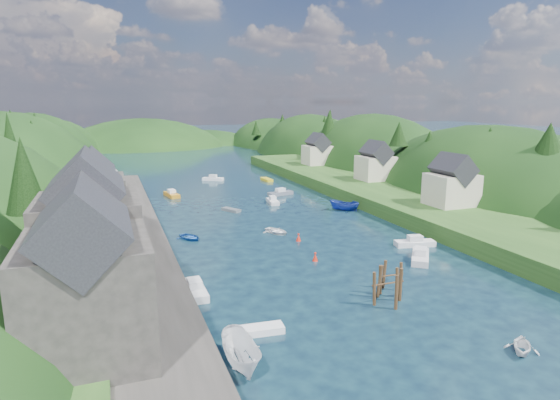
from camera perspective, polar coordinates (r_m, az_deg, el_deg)
name	(u,v)px	position (r m, az deg, el deg)	size (l,w,h in m)	color
ground	(241,198)	(92.54, -4.72, 0.20)	(600.00, 600.00, 0.00)	black
hillside_left	(11,227)	(117.36, -29.94, -2.89)	(44.00, 245.56, 52.00)	black
hillside_right	(372,196)	(134.48, 11.12, 0.46)	(36.00, 245.56, 48.00)	black
far_hills	(169,169)	(214.92, -13.33, 3.67)	(103.00, 68.00, 44.00)	black
hill_trees	(222,137)	(105.96, -7.12, 7.67)	(90.41, 154.62, 11.98)	black
quay_left	(116,251)	(60.02, -19.31, -5.92)	(12.00, 110.00, 2.00)	#2D2B28
terrace_left_grass	(52,256)	(60.34, -26.01, -6.13)	(12.00, 110.00, 2.50)	#234719
quayside_buildings	(92,233)	(45.30, -21.96, -3.79)	(8.00, 35.84, 12.90)	#2D2B28
boat_sheds	(98,190)	(77.55, -21.33, 1.12)	(7.00, 21.00, 7.50)	#2D2D30
terrace_right	(379,193)	(93.30, 11.94, 0.83)	(16.00, 120.00, 2.40)	#234719
right_bank_cottages	(371,164)	(101.13, 10.99, 4.38)	(9.00, 59.24, 8.41)	beige
piling_cluster_near	(388,289)	(45.79, 12.97, -10.57)	(3.43, 3.18, 3.92)	#382314
piling_cluster_far	(391,281)	(48.43, 13.33, -9.55)	(2.85, 2.69, 3.57)	#382314
channel_buoy_near	(315,257)	(56.41, 4.31, -6.95)	(0.70, 0.70, 1.10)	#B81F0E
channel_buoy_far	(298,238)	(64.12, 2.27, -4.60)	(0.70, 0.70, 1.10)	#B81F0E
moored_boats	(285,237)	(63.99, 0.61, -4.50)	(34.53, 90.56, 2.36)	navy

